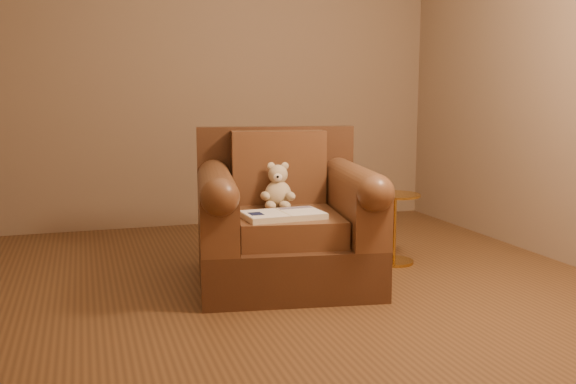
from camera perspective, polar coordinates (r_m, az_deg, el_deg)
name	(u,v)px	position (r m, az deg, el deg)	size (l,w,h in m)	color
floor	(285,284)	(4.00, -0.25, -8.19)	(4.00, 4.00, 0.00)	brown
armchair	(284,223)	(3.99, -0.33, -2.80)	(1.20, 1.15, 0.95)	#452817
teddy_bear	(278,190)	(4.04, -0.90, 0.15)	(0.21, 0.24, 0.29)	#C8B38C
guidebook	(283,215)	(3.72, -0.45, -2.05)	(0.47, 0.30, 0.04)	beige
side_table	(394,226)	(4.49, 9.43, -3.00)	(0.35, 0.35, 0.49)	#BE8C34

